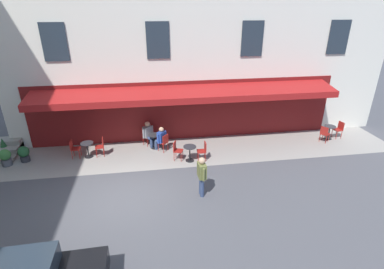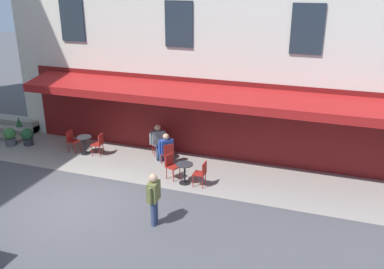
{
  "view_description": "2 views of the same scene",
  "coord_description": "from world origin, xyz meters",
  "px_view_note": "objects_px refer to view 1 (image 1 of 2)",
  "views": [
    {
      "loc": [
        -1.1,
        9.54,
        6.78
      ],
      "look_at": [
        -2.98,
        -2.78,
        1.18
      ],
      "focal_mm": 27.25,
      "sensor_mm": 36.0,
      "label": 1
    },
    {
      "loc": [
        -7.42,
        9.97,
        6.87
      ],
      "look_at": [
        -2.67,
        -3.58,
        1.41
      ],
      "focal_mm": 38.97,
      "sensor_mm": 36.0,
      "label": 2
    }
  ],
  "objects_px": {
    "cafe_chair_red_corner_left": "(339,128)",
    "potted_plant_under_sign": "(4,146)",
    "cafe_chair_red_under_awning": "(164,141)",
    "potted_plant_by_steps": "(5,157)",
    "cafe_chair_red_kerbside": "(325,133)",
    "cafe_chair_red_near_door": "(177,149)",
    "cafe_chair_red_by_window": "(203,150)",
    "cafe_table_mid_terrace": "(329,131)",
    "cafe_chair_red_facing_street": "(101,145)",
    "cafe_chair_red_corner_right": "(146,135)",
    "cafe_table_far_end": "(190,151)",
    "seated_companion_in_grey": "(149,133)",
    "cafe_chair_red_back_row": "(74,147)",
    "cafe_table_near_entrance": "(154,139)",
    "walking_pedestrian_in_olive": "(202,174)",
    "cafe_table_streetside": "(88,148)",
    "potted_plant_entrance_right": "(24,153)"
  },
  "relations": [
    {
      "from": "cafe_chair_red_kerbside",
      "to": "cafe_chair_red_by_window",
      "type": "distance_m",
      "value": 6.78
    },
    {
      "from": "cafe_chair_red_kerbside",
      "to": "cafe_chair_red_corner_left",
      "type": "bearing_deg",
      "value": -157.83
    },
    {
      "from": "cafe_table_mid_terrace",
      "to": "cafe_chair_red_near_door",
      "type": "height_order",
      "value": "cafe_chair_red_near_door"
    },
    {
      "from": "cafe_table_near_entrance",
      "to": "walking_pedestrian_in_olive",
      "type": "xyz_separation_m",
      "value": [
        -1.64,
        4.33,
        0.47
      ]
    },
    {
      "from": "cafe_chair_red_under_awning",
      "to": "cafe_chair_red_back_row",
      "type": "relative_size",
      "value": 1.0
    },
    {
      "from": "cafe_chair_red_kerbside",
      "to": "cafe_chair_red_near_door",
      "type": "height_order",
      "value": "same"
    },
    {
      "from": "cafe_table_mid_terrace",
      "to": "cafe_chair_red_by_window",
      "type": "bearing_deg",
      "value": 10.18
    },
    {
      "from": "cafe_table_near_entrance",
      "to": "cafe_chair_red_corner_left",
      "type": "relative_size",
      "value": 0.82
    },
    {
      "from": "cafe_chair_red_facing_street",
      "to": "potted_plant_by_steps",
      "type": "bearing_deg",
      "value": 4.57
    },
    {
      "from": "cafe_table_far_end",
      "to": "potted_plant_entrance_right",
      "type": "height_order",
      "value": "potted_plant_entrance_right"
    },
    {
      "from": "seated_companion_in_grey",
      "to": "cafe_chair_red_kerbside",
      "type": "bearing_deg",
      "value": 173.79
    },
    {
      "from": "potted_plant_by_steps",
      "to": "cafe_chair_red_by_window",
      "type": "bearing_deg",
      "value": 174.53
    },
    {
      "from": "cafe_chair_red_kerbside",
      "to": "seated_companion_in_grey",
      "type": "distance_m",
      "value": 9.25
    },
    {
      "from": "potted_plant_by_steps",
      "to": "cafe_chair_red_near_door",
      "type": "bearing_deg",
      "value": 175.39
    },
    {
      "from": "cafe_table_mid_terrace",
      "to": "cafe_chair_red_facing_street",
      "type": "xyz_separation_m",
      "value": [
        12.02,
        0.1,
        0.06
      ]
    },
    {
      "from": "potted_plant_entrance_right",
      "to": "cafe_chair_red_corner_left",
      "type": "bearing_deg",
      "value": -179.08
    },
    {
      "from": "cafe_chair_red_corner_right",
      "to": "cafe_chair_red_near_door",
      "type": "distance_m",
      "value": 2.33
    },
    {
      "from": "cafe_chair_red_corner_right",
      "to": "cafe_chair_red_back_row",
      "type": "bearing_deg",
      "value": 15.4
    },
    {
      "from": "cafe_chair_red_by_window",
      "to": "cafe_table_mid_terrace",
      "type": "bearing_deg",
      "value": -169.82
    },
    {
      "from": "cafe_chair_red_kerbside",
      "to": "cafe_table_streetside",
      "type": "bearing_deg",
      "value": -0.92
    },
    {
      "from": "cafe_chair_red_back_row",
      "to": "seated_companion_in_grey",
      "type": "xyz_separation_m",
      "value": [
        -3.57,
        -0.78,
        0.16
      ]
    },
    {
      "from": "cafe_chair_red_corner_left",
      "to": "seated_companion_in_grey",
      "type": "bearing_deg",
      "value": -2.96
    },
    {
      "from": "cafe_table_far_end",
      "to": "seated_companion_in_grey",
      "type": "bearing_deg",
      "value": -46.07
    },
    {
      "from": "potted_plant_under_sign",
      "to": "potted_plant_entrance_right",
      "type": "bearing_deg",
      "value": 142.43
    },
    {
      "from": "cafe_chair_red_near_door",
      "to": "seated_companion_in_grey",
      "type": "height_order",
      "value": "seated_companion_in_grey"
    },
    {
      "from": "cafe_chair_red_by_window",
      "to": "cafe_table_streetside",
      "type": "bearing_deg",
      "value": -11.76
    },
    {
      "from": "cafe_chair_red_back_row",
      "to": "potted_plant_by_steps",
      "type": "bearing_deg",
      "value": 5.73
    },
    {
      "from": "cafe_table_streetside",
      "to": "cafe_table_far_end",
      "type": "relative_size",
      "value": 1.0
    },
    {
      "from": "cafe_chair_red_corner_right",
      "to": "cafe_chair_red_back_row",
      "type": "xyz_separation_m",
      "value": [
        3.43,
        0.95,
        0.0
      ]
    },
    {
      "from": "cafe_chair_red_facing_street",
      "to": "cafe_table_far_end",
      "type": "height_order",
      "value": "cafe_chair_red_facing_street"
    },
    {
      "from": "cafe_table_mid_terrace",
      "to": "cafe_chair_red_back_row",
      "type": "bearing_deg",
      "value": 0.62
    },
    {
      "from": "cafe_table_near_entrance",
      "to": "cafe_chair_red_near_door",
      "type": "relative_size",
      "value": 0.82
    },
    {
      "from": "cafe_table_mid_terrace",
      "to": "cafe_chair_red_back_row",
      "type": "height_order",
      "value": "cafe_chair_red_back_row"
    },
    {
      "from": "cafe_table_mid_terrace",
      "to": "seated_companion_in_grey",
      "type": "distance_m",
      "value": 9.73
    },
    {
      "from": "potted_plant_by_steps",
      "to": "cafe_table_near_entrance",
      "type": "bearing_deg",
      "value": -173.67
    },
    {
      "from": "cafe_chair_red_facing_street",
      "to": "cafe_chair_red_by_window",
      "type": "distance_m",
      "value": 4.94
    },
    {
      "from": "cafe_table_far_end",
      "to": "cafe_chair_red_by_window",
      "type": "bearing_deg",
      "value": 178.58
    },
    {
      "from": "walking_pedestrian_in_olive",
      "to": "potted_plant_by_steps",
      "type": "bearing_deg",
      "value": -23.06
    },
    {
      "from": "potted_plant_by_steps",
      "to": "potted_plant_under_sign",
      "type": "relative_size",
      "value": 0.96
    },
    {
      "from": "cafe_chair_red_corner_left",
      "to": "cafe_table_near_entrance",
      "type": "bearing_deg",
      "value": -1.21
    },
    {
      "from": "cafe_chair_red_corner_left",
      "to": "potted_plant_under_sign",
      "type": "xyz_separation_m",
      "value": [
        17.42,
        -0.72,
        -0.15
      ]
    },
    {
      "from": "cafe_chair_red_corner_right",
      "to": "cafe_chair_red_back_row",
      "type": "height_order",
      "value": "same"
    },
    {
      "from": "cafe_chair_red_under_awning",
      "to": "potted_plant_by_steps",
      "type": "bearing_deg",
      "value": 2.53
    },
    {
      "from": "seated_companion_in_grey",
      "to": "walking_pedestrian_in_olive",
      "type": "height_order",
      "value": "walking_pedestrian_in_olive"
    },
    {
      "from": "cafe_chair_red_facing_street",
      "to": "cafe_chair_red_near_door",
      "type": "relative_size",
      "value": 1.0
    },
    {
      "from": "cafe_chair_red_under_awning",
      "to": "cafe_chair_red_near_door",
      "type": "bearing_deg",
      "value": 119.3
    },
    {
      "from": "cafe_chair_red_corner_right",
      "to": "seated_companion_in_grey",
      "type": "xyz_separation_m",
      "value": [
        -0.14,
        0.17,
        0.16
      ]
    },
    {
      "from": "cafe_table_far_end",
      "to": "potted_plant_entrance_right",
      "type": "distance_m",
      "value": 7.75
    },
    {
      "from": "cafe_table_streetside",
      "to": "potted_plant_under_sign",
      "type": "xyz_separation_m",
      "value": [
        4.15,
        -0.99,
        -0.09
      ]
    },
    {
      "from": "cafe_chair_red_kerbside",
      "to": "potted_plant_entrance_right",
      "type": "height_order",
      "value": "cafe_chair_red_kerbside"
    }
  ]
}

